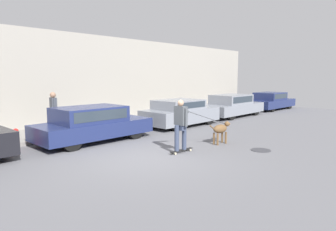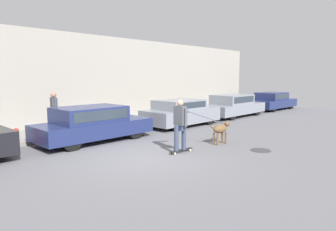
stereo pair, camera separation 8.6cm
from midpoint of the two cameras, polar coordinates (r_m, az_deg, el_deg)
ground_plane at (r=8.95m, az=-5.05°, el=-7.90°), size 36.00×36.00×0.00m
back_wall at (r=14.20m, az=-22.94°, el=6.15°), size 32.00×0.30×4.37m
sidewalk_curb at (r=13.16m, az=-20.09°, el=-3.04°), size 30.00×2.39×0.14m
parked_car_1 at (r=11.25m, az=-14.36°, el=-1.60°), size 4.24×1.77×1.29m
parked_car_2 at (r=14.39m, az=2.18°, el=0.52°), size 3.94×1.82×1.26m
parked_car_3 at (r=18.12m, az=11.97°, el=1.83°), size 4.50×1.79×1.30m
parked_car_4 at (r=22.68m, az=18.87°, el=2.59°), size 4.36×1.86×1.23m
dog at (r=10.68m, az=9.79°, el=-2.61°), size 1.05×0.37×0.77m
skateboarder at (r=9.24m, az=2.22°, el=-1.43°), size 2.67×0.58×1.65m
pedestrian_with_bag at (r=12.66m, az=-21.12°, el=0.93°), size 0.27×0.66×1.62m
manhole_cover at (r=10.14m, az=17.04°, el=-6.33°), size 0.63×0.63×0.01m
fire_hydrant at (r=10.96m, az=-27.16°, el=-3.90°), size 0.18×0.18×0.69m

